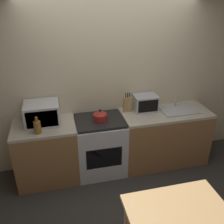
{
  "coord_description": "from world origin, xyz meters",
  "views": [
    {
      "loc": [
        -0.83,
        -2.29,
        2.6
      ],
      "look_at": [
        -0.09,
        0.76,
        1.05
      ],
      "focal_mm": 40.0,
      "sensor_mm": 36.0,
      "label": 1
    }
  ],
  "objects": [
    {
      "name": "counter_left_run",
      "position": [
        -1.05,
        0.86,
        0.45
      ],
      "size": [
        0.87,
        0.62,
        0.9
      ],
      "color": "olive",
      "rests_on": "ground_plane"
    },
    {
      "name": "knife_block",
      "position": [
        0.22,
        1.03,
        1.02
      ],
      "size": [
        0.11,
        0.06,
        0.3
      ],
      "color": "tan",
      "rests_on": "counter_right_run"
    },
    {
      "name": "microwave",
      "position": [
        -1.05,
        0.96,
        1.05
      ],
      "size": [
        0.47,
        0.39,
        0.3
      ],
      "color": "silver",
      "rests_on": "counter_left_run"
    },
    {
      "name": "counter_right_run",
      "position": [
        0.8,
        0.86,
        0.45
      ],
      "size": [
        1.37,
        0.62,
        0.9
      ],
      "color": "olive",
      "rests_on": "ground_plane"
    },
    {
      "name": "wall_back",
      "position": [
        0.0,
        1.2,
        1.3
      ],
      "size": [
        10.0,
        0.06,
        2.6
      ],
      "color": "beige",
      "rests_on": "ground_plane"
    },
    {
      "name": "kettle",
      "position": [
        -0.25,
        0.84,
        0.97
      ],
      "size": [
        0.2,
        0.2,
        0.18
      ],
      "color": "maroon",
      "rests_on": "stove_range"
    },
    {
      "name": "ground_plane",
      "position": [
        0.0,
        0.0,
        0.0
      ],
      "size": [
        16.0,
        16.0,
        0.0
      ],
      "primitive_type": "plane",
      "color": "#33302D"
    },
    {
      "name": "stove_range",
      "position": [
        -0.25,
        0.86,
        0.45
      ],
      "size": [
        0.72,
        0.62,
        0.9
      ],
      "color": "silver",
      "rests_on": "ground_plane"
    },
    {
      "name": "sink_basin",
      "position": [
        1.0,
        0.87,
        0.91
      ],
      "size": [
        0.55,
        0.37,
        0.24
      ],
      "color": "#ADAFB5",
      "rests_on": "counter_right_run"
    },
    {
      "name": "toaster_oven",
      "position": [
        0.5,
        1.02,
        1.02
      ],
      "size": [
        0.36,
        0.27,
        0.24
      ],
      "color": "#ADAFB5",
      "rests_on": "counter_right_run"
    },
    {
      "name": "dining_table",
      "position": [
        0.18,
        -0.77,
        0.63
      ],
      "size": [
        0.97,
        0.62,
        0.73
      ],
      "color": "tan",
      "rests_on": "ground_plane"
    },
    {
      "name": "bottle",
      "position": [
        -1.11,
        0.68,
        0.99
      ],
      "size": [
        0.09,
        0.09,
        0.24
      ],
      "color": "olive",
      "rests_on": "counter_left_run"
    }
  ]
}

